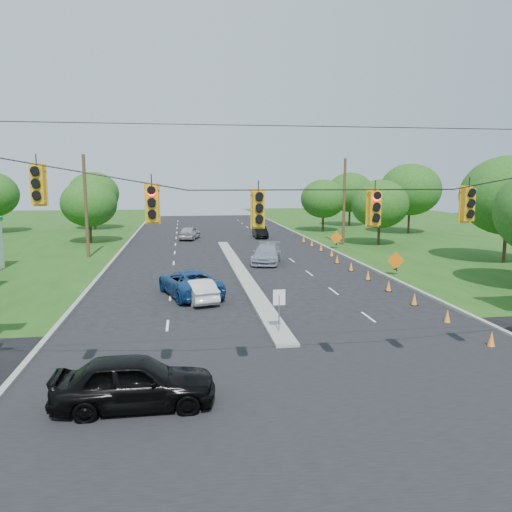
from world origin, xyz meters
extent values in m
plane|color=black|center=(0.00, 0.00, 0.00)|extent=(160.00, 160.00, 0.00)
cube|color=black|center=(0.00, 0.00, 0.00)|extent=(160.00, 14.00, 0.02)
cube|color=gray|center=(-10.10, 30.00, 0.00)|extent=(0.25, 110.00, 0.16)
cube|color=gray|center=(10.10, 30.00, 0.00)|extent=(0.25, 110.00, 0.16)
cube|color=gray|center=(0.00, 21.00, 0.00)|extent=(1.00, 34.00, 0.18)
cylinder|color=gray|center=(0.00, 6.00, 0.90)|extent=(0.06, 0.06, 1.80)
cube|color=white|center=(0.00, 6.00, 1.70)|extent=(0.55, 0.04, 0.70)
cylinder|color=black|center=(0.00, -1.00, 7.00)|extent=(24.00, 0.04, 0.04)
cube|color=#EFA71A|center=(-8.00, -1.00, 6.75)|extent=(0.34, 0.24, 1.00)
cube|color=#EFA71A|center=(-5.00, -1.00, 6.22)|extent=(0.34, 0.24, 1.00)
cube|color=#EFA71A|center=(-2.00, -1.00, 6.05)|extent=(0.34, 0.24, 1.00)
cube|color=#EFA71A|center=(1.50, -1.00, 6.05)|extent=(0.34, 0.24, 1.00)
cube|color=#EFA71A|center=(4.50, -1.00, 6.14)|extent=(0.34, 0.24, 1.00)
cylinder|color=#422D1C|center=(-12.50, 30.00, 4.50)|extent=(0.28, 0.28, 9.00)
cylinder|color=#422D1C|center=(12.50, 35.00, 4.50)|extent=(0.28, 0.28, 9.00)
cone|color=orange|center=(8.38, 3.00, 0.35)|extent=(0.32, 0.32, 0.70)
cone|color=orange|center=(8.38, 6.50, 0.35)|extent=(0.32, 0.32, 0.70)
cone|color=orange|center=(8.38, 10.00, 0.35)|extent=(0.32, 0.32, 0.70)
cone|color=orange|center=(8.38, 13.50, 0.35)|extent=(0.32, 0.32, 0.70)
cone|color=orange|center=(8.38, 17.00, 0.35)|extent=(0.32, 0.32, 0.70)
cone|color=orange|center=(8.38, 20.50, 0.35)|extent=(0.32, 0.32, 0.70)
cone|color=orange|center=(8.38, 24.00, 0.35)|extent=(0.32, 0.32, 0.70)
cone|color=orange|center=(8.98, 27.50, 0.35)|extent=(0.32, 0.32, 0.70)
cone|color=orange|center=(8.98, 31.00, 0.35)|extent=(0.32, 0.32, 0.70)
cone|color=orange|center=(8.98, 34.50, 0.35)|extent=(0.32, 0.32, 0.70)
cone|color=orange|center=(8.98, 38.00, 0.35)|extent=(0.32, 0.32, 0.70)
cube|color=black|center=(10.80, 18.00, 0.55)|extent=(0.06, 0.58, 0.26)
cube|color=black|center=(10.80, 18.00, 0.55)|extent=(0.06, 0.58, 0.26)
cube|color=orange|center=(10.80, 18.00, 1.15)|extent=(1.27, 0.05, 1.27)
cube|color=black|center=(10.80, 32.00, 0.55)|extent=(0.06, 0.58, 0.26)
cube|color=black|center=(10.80, 32.00, 0.55)|extent=(0.06, 0.58, 0.26)
cube|color=orange|center=(10.80, 32.00, 1.15)|extent=(1.27, 0.05, 1.27)
cylinder|color=black|center=(-14.00, 40.00, 1.26)|extent=(0.28, 0.28, 2.52)
ellipsoid|color=#194C14|center=(-14.00, 40.00, 4.34)|extent=(5.88, 5.88, 5.04)
cylinder|color=black|center=(-16.00, 55.00, 1.44)|extent=(0.28, 0.28, 2.88)
ellipsoid|color=#194C14|center=(-16.00, 55.00, 4.96)|extent=(6.72, 6.72, 5.76)
cylinder|color=black|center=(22.00, 22.00, 1.62)|extent=(0.28, 0.28, 3.24)
ellipsoid|color=#194C14|center=(22.00, 22.00, 5.58)|extent=(7.56, 7.56, 6.48)
cylinder|color=black|center=(16.00, 34.00, 1.26)|extent=(0.28, 0.28, 2.52)
ellipsoid|color=#194C14|center=(16.00, 34.00, 4.34)|extent=(5.88, 5.88, 5.04)
cylinder|color=black|center=(24.00, 44.00, 1.62)|extent=(0.28, 0.28, 3.24)
ellipsoid|color=#194C14|center=(24.00, 44.00, 5.58)|extent=(7.56, 7.56, 6.48)
cylinder|color=black|center=(20.00, 55.00, 1.44)|extent=(0.28, 0.28, 2.88)
ellipsoid|color=#194C14|center=(20.00, 55.00, 4.96)|extent=(6.72, 6.72, 5.76)
cylinder|color=black|center=(14.00, 48.00, 1.26)|extent=(0.28, 0.28, 2.52)
ellipsoid|color=#194C14|center=(14.00, 48.00, 4.34)|extent=(5.88, 5.88, 5.04)
imported|color=black|center=(-5.72, -0.50, 0.83)|extent=(4.90, 2.00, 1.66)
imported|color=silver|center=(-3.43, 12.66, 0.66)|extent=(2.39, 4.25, 1.33)
imported|color=navy|center=(-3.85, 14.14, 0.80)|extent=(4.22, 6.29, 1.60)
imported|color=#8B90A0|center=(2.66, 25.02, 0.78)|extent=(3.53, 5.77, 1.56)
imported|color=#9B9B9B|center=(-3.44, 42.38, 0.76)|extent=(2.85, 4.78, 1.52)
imported|color=black|center=(4.86, 42.81, 0.68)|extent=(1.47, 4.13, 1.36)
camera|label=1|loc=(-4.16, -15.22, 6.92)|focal=35.00mm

